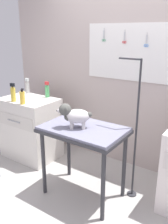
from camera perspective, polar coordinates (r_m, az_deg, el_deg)
ground at (r=2.82m, az=-2.67°, el=-22.34°), size 4.40×4.00×0.04m
rear_wall_panel at (r=3.31m, az=10.70°, el=6.62°), size 4.00×0.11×2.30m
grooming_table at (r=2.66m, az=-0.14°, el=-5.52°), size 0.90×0.58×0.84m
grooming_arm at (r=2.72m, az=11.74°, el=-5.73°), size 0.29×0.11×1.56m
dog at (r=2.56m, az=-2.38°, el=-0.70°), size 0.35×0.28×0.27m
counter_left at (r=3.73m, az=-12.31°, el=-3.63°), size 0.80×0.58×0.90m
detangler_spray at (r=3.90m, az=-13.00°, el=5.72°), size 0.06×0.06×0.23m
shampoo_bottle at (r=3.48m, az=-16.13°, el=4.14°), size 0.07×0.07×0.25m
spray_bottle_tall at (r=3.33m, az=-14.11°, el=3.27°), size 0.07×0.07×0.21m
pump_bottle_white at (r=3.60m, az=-8.56°, el=4.95°), size 0.06×0.06×0.23m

